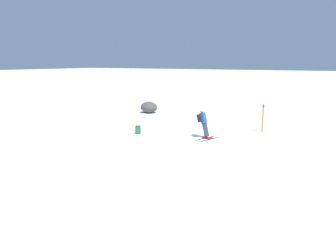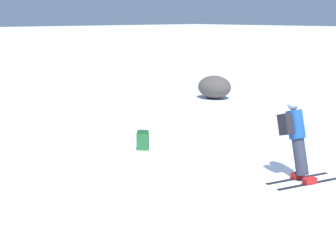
{
  "view_description": "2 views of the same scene",
  "coord_description": "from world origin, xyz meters",
  "px_view_note": "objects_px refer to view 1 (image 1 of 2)",
  "views": [
    {
      "loc": [
        -7.02,
        16.51,
        4.26
      ],
      "look_at": [
        1.22,
        2.5,
        1.05
      ],
      "focal_mm": 35.0,
      "sensor_mm": 36.0,
      "label": 1
    },
    {
      "loc": [
        -4.77,
        8.28,
        3.33
      ],
      "look_at": [
        1.24,
        2.79,
        1.43
      ],
      "focal_mm": 50.0,
      "sensor_mm": 36.0,
      "label": 2
    }
  ],
  "objects_px": {
    "skier": "(204,122)",
    "exposed_boulder_0": "(149,107)",
    "spare_backpack": "(138,130)",
    "trail_marker": "(263,117)"
  },
  "relations": [
    {
      "from": "trail_marker",
      "to": "spare_backpack",
      "type": "bearing_deg",
      "value": 33.76
    },
    {
      "from": "spare_backpack",
      "to": "exposed_boulder_0",
      "type": "xyz_separation_m",
      "value": [
        3.98,
        -7.14,
        0.23
      ]
    },
    {
      "from": "skier",
      "to": "spare_backpack",
      "type": "relative_size",
      "value": 3.43
    },
    {
      "from": "exposed_boulder_0",
      "to": "trail_marker",
      "type": "relative_size",
      "value": 0.83
    },
    {
      "from": "spare_backpack",
      "to": "skier",
      "type": "bearing_deg",
      "value": 152.03
    },
    {
      "from": "skier",
      "to": "trail_marker",
      "type": "bearing_deg",
      "value": -110.97
    },
    {
      "from": "spare_backpack",
      "to": "trail_marker",
      "type": "bearing_deg",
      "value": 171.13
    },
    {
      "from": "spare_backpack",
      "to": "exposed_boulder_0",
      "type": "bearing_deg",
      "value": -103.48
    },
    {
      "from": "skier",
      "to": "exposed_boulder_0",
      "type": "relative_size",
      "value": 1.17
    },
    {
      "from": "skier",
      "to": "exposed_boulder_0",
      "type": "height_order",
      "value": "skier"
    }
  ]
}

